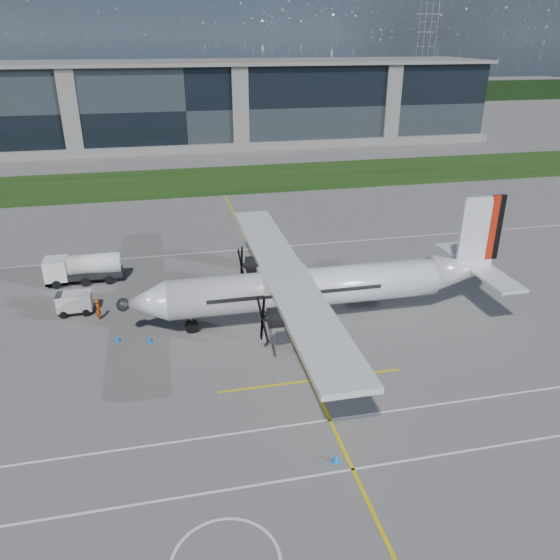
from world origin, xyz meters
TOP-DOWN VIEW (x-y plane):
  - ground at (0.00, 40.00)m, footprint 400.00×400.00m
  - grass_strip at (0.00, 48.00)m, footprint 400.00×18.00m
  - terminal_building at (0.00, 80.00)m, footprint 120.00×20.00m
  - tree_line at (0.00, 140.00)m, footprint 400.00×6.00m
  - pylon_east at (85.00, 150.00)m, footprint 9.00×4.60m
  - yellow_taxiway_centerline at (3.00, 10.00)m, footprint 0.20×70.00m
  - white_lane_line at (0.00, -14.00)m, footprint 90.00×0.15m
  - turboprop_aircraft at (5.71, 1.84)m, footprint 29.23×30.31m
  - fuel_tanker_truck at (-13.21, 13.05)m, footprint 6.83×2.22m
  - baggage_tug at (-12.82, 6.99)m, footprint 2.82×1.69m
  - ground_crew_person at (-10.90, 5.44)m, footprint 0.67×0.86m
  - safety_cone_portwing at (2.32, -13.27)m, footprint 0.36×0.36m
  - safety_cone_fwd at (-9.37, 1.76)m, footprint 0.36×0.36m
  - safety_cone_stbdwing at (3.26, 17.22)m, footprint 0.36×0.36m
  - safety_cone_nose_port at (-7.10, 1.07)m, footprint 0.36×0.36m

SIDE VIEW (x-z plane):
  - ground at x=0.00m, z-range 0.00..0.00m
  - yellow_taxiway_centerline at x=3.00m, z-range 0.00..0.01m
  - white_lane_line at x=0.00m, z-range 0.00..0.01m
  - grass_strip at x=0.00m, z-range 0.00..0.04m
  - safety_cone_portwing at x=2.32m, z-range 0.00..0.50m
  - safety_cone_fwd at x=-9.37m, z-range 0.00..0.50m
  - safety_cone_stbdwing at x=3.26m, z-range 0.00..0.50m
  - safety_cone_nose_port at x=-7.10m, z-range 0.00..0.50m
  - baggage_tug at x=-12.82m, z-range 0.00..1.69m
  - ground_crew_person at x=-10.90m, z-range 0.00..1.94m
  - fuel_tanker_truck at x=-13.21m, z-range 0.00..2.56m
  - tree_line at x=0.00m, z-range 0.00..6.00m
  - turboprop_aircraft at x=5.71m, z-range 0.00..9.09m
  - terminal_building at x=0.00m, z-range 0.00..15.00m
  - pylon_east at x=85.00m, z-range 0.00..30.00m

